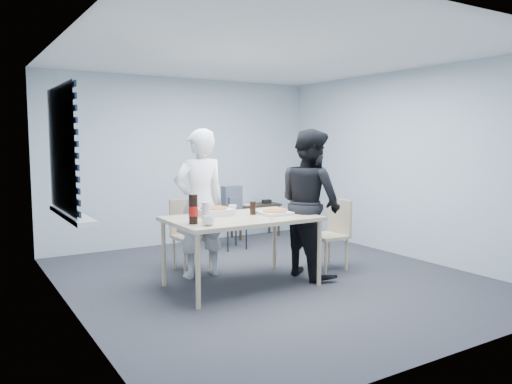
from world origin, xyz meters
TOP-DOWN VIEW (x-y plane):
  - room at (-2.20, 0.40)m, footprint 5.00×5.00m
  - dining_table at (-0.44, -0.08)m, footprint 1.62×1.02m
  - chair_far at (-0.65, 0.90)m, footprint 0.42×0.42m
  - chair_right at (0.92, -0.04)m, footprint 0.42×0.42m
  - person_white at (-0.67, 0.53)m, footprint 0.65×0.42m
  - person_black at (0.48, -0.13)m, footprint 0.47×0.86m
  - side_table at (1.19, 2.28)m, footprint 0.84×0.37m
  - stool at (0.39, 1.66)m, footprint 0.40×0.40m
  - backpack at (0.39, 1.65)m, footprint 0.29×0.21m
  - pizza_box_a at (-0.65, 0.19)m, footprint 0.37×0.37m
  - pizza_box_b at (-0.04, -0.14)m, footprint 0.32×0.32m
  - mug_a at (-1.01, -0.40)m, footprint 0.17×0.17m
  - mug_b at (-0.38, 0.24)m, footprint 0.10×0.10m
  - cola_glass at (-0.25, -0.01)m, footprint 0.08×0.08m
  - soda_bottle at (-1.10, -0.23)m, footprint 0.10×0.10m
  - plastic_cups at (-0.95, -0.23)m, footprint 0.11×0.11m
  - rubber_band at (-0.25, -0.40)m, footprint 0.06×0.06m
  - papers at (1.04, 2.30)m, footprint 0.29×0.34m
  - black_box at (1.41, 2.27)m, footprint 0.16×0.12m

SIDE VIEW (x-z plane):
  - stool at x=0.39m, z-range 0.17..0.72m
  - side_table at x=1.19m, z-range 0.20..0.75m
  - chair_far at x=-0.65m, z-range 0.07..0.96m
  - chair_right at x=0.92m, z-range 0.07..0.96m
  - papers at x=1.04m, z-range 0.56..0.56m
  - black_box at x=1.41m, z-range 0.56..0.62m
  - dining_table at x=-0.44m, z-range 0.33..1.12m
  - backpack at x=0.39m, z-range 0.55..0.95m
  - rubber_band at x=-0.25m, z-range 0.79..0.79m
  - pizza_box_b at x=-0.04m, z-range 0.79..0.83m
  - pizza_box_a at x=-0.65m, z-range 0.79..0.88m
  - mug_b at x=-0.38m, z-range 0.79..0.88m
  - mug_a at x=-1.01m, z-range 0.79..0.88m
  - cola_glass at x=-0.25m, z-range 0.79..0.94m
  - person_white at x=-0.67m, z-range 0.00..1.77m
  - person_black at x=0.48m, z-range 0.00..1.77m
  - plastic_cups at x=-0.95m, z-range 0.79..1.00m
  - soda_bottle at x=-1.10m, z-range 0.78..1.08m
  - room at x=-2.20m, z-range -1.06..3.94m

